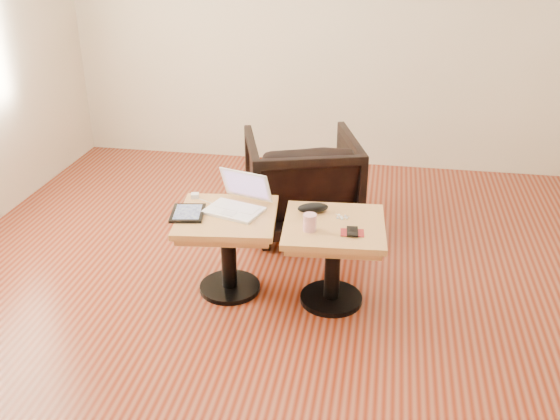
% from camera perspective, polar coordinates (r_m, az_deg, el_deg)
% --- Properties ---
extents(room_shell, '(4.52, 4.52, 2.71)m').
position_cam_1_polar(room_shell, '(3.06, 1.11, 13.09)').
color(room_shell, maroon).
rests_on(room_shell, ground).
extents(side_table_left, '(0.60, 0.60, 0.49)m').
position_cam_1_polar(side_table_left, '(3.54, -4.79, -2.17)').
color(side_table_left, black).
rests_on(side_table_left, ground).
extents(side_table_right, '(0.58, 0.58, 0.49)m').
position_cam_1_polar(side_table_right, '(3.43, 4.90, -3.09)').
color(side_table_right, black).
rests_on(side_table_right, ground).
extents(laptop, '(0.37, 0.37, 0.21)m').
position_cam_1_polar(laptop, '(3.52, -3.87, 0.74)').
color(laptop, white).
rests_on(laptop, side_table_left).
extents(tablet, '(0.22, 0.25, 0.02)m').
position_cam_1_polar(tablet, '(3.50, -8.43, -0.27)').
color(tablet, black).
rests_on(tablet, side_table_left).
extents(charging_adapter, '(0.05, 0.05, 0.03)m').
position_cam_1_polar(charging_adapter, '(3.70, -7.78, 1.31)').
color(charging_adapter, white).
rests_on(charging_adapter, side_table_left).
extents(glasses_case, '(0.19, 0.13, 0.06)m').
position_cam_1_polar(glasses_case, '(3.48, 3.02, 0.20)').
color(glasses_case, black).
rests_on(glasses_case, side_table_right).
extents(striped_cup, '(0.10, 0.10, 0.09)m').
position_cam_1_polar(striped_cup, '(3.28, 2.74, -1.14)').
color(striped_cup, '#D25273').
rests_on(striped_cup, side_table_right).
extents(earbuds_tangle, '(0.07, 0.06, 0.01)m').
position_cam_1_polar(earbuds_tangle, '(3.44, 5.69, -0.65)').
color(earbuds_tangle, white).
rests_on(earbuds_tangle, side_table_right).
extents(phone_on_sleeve, '(0.13, 0.11, 0.02)m').
position_cam_1_polar(phone_on_sleeve, '(3.28, 6.63, -2.02)').
color(phone_on_sleeve, maroon).
rests_on(phone_on_sleeve, side_table_right).
extents(armchair, '(0.91, 0.92, 0.68)m').
position_cam_1_polar(armchair, '(4.27, 1.98, 2.51)').
color(armchair, black).
rests_on(armchair, ground).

